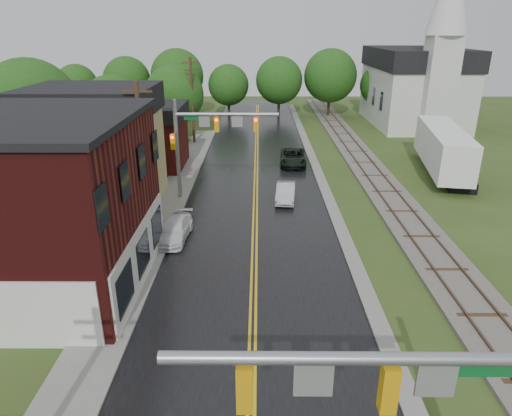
{
  "coord_description": "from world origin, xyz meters",
  "views": [
    {
      "loc": [
        0.25,
        -4.76,
        11.88
      ],
      "look_at": [
        0.11,
        16.23,
        3.5
      ],
      "focal_mm": 32.0,
      "sensor_mm": 36.0,
      "label": 1
    }
  ],
  "objects_px": {
    "tree_left_c": "(114,108)",
    "semi_trailer": "(443,148)",
    "traffic_signal_near": "(425,410)",
    "utility_pole_c": "(192,99)",
    "tree_left_b": "(33,109)",
    "pickup_white": "(174,230)",
    "utility_pole_b": "(143,154)",
    "traffic_signal_far": "(206,132)",
    "suv_dark": "(293,157)",
    "tree_left_e": "(176,96)",
    "church": "(418,79)",
    "sedan_silver": "(286,192)"
  },
  "relations": [
    {
      "from": "tree_left_c",
      "to": "semi_trailer",
      "type": "distance_m",
      "value": 30.57
    },
    {
      "from": "traffic_signal_near",
      "to": "utility_pole_c",
      "type": "relative_size",
      "value": 0.82
    },
    {
      "from": "tree_left_b",
      "to": "semi_trailer",
      "type": "xyz_separation_m",
      "value": [
        33.71,
        1.17,
        -3.39
      ]
    },
    {
      "from": "traffic_signal_near",
      "to": "tree_left_c",
      "type": "distance_m",
      "value": 41.67
    },
    {
      "from": "traffic_signal_near",
      "to": "pickup_white",
      "type": "distance_m",
      "value": 20.24
    },
    {
      "from": "utility_pole_c",
      "to": "utility_pole_b",
      "type": "bearing_deg",
      "value": -90.0
    },
    {
      "from": "traffic_signal_far",
      "to": "pickup_white",
      "type": "xyz_separation_m",
      "value": [
        -1.33,
        -7.05,
        -4.37
      ]
    },
    {
      "from": "tree_left_c",
      "to": "suv_dark",
      "type": "bearing_deg",
      "value": -13.18
    },
    {
      "from": "traffic_signal_far",
      "to": "tree_left_c",
      "type": "relative_size",
      "value": 0.96
    },
    {
      "from": "traffic_signal_far",
      "to": "pickup_white",
      "type": "height_order",
      "value": "traffic_signal_far"
    },
    {
      "from": "utility_pole_b",
      "to": "semi_trailer",
      "type": "relative_size",
      "value": 0.7
    },
    {
      "from": "tree_left_e",
      "to": "church",
      "type": "bearing_deg",
      "value": 15.2
    },
    {
      "from": "traffic_signal_near",
      "to": "suv_dark",
      "type": "bearing_deg",
      "value": 90.15
    },
    {
      "from": "church",
      "to": "sedan_silver",
      "type": "xyz_separation_m",
      "value": [
        -17.8,
        -27.24,
        -5.21
      ]
    },
    {
      "from": "sedan_silver",
      "to": "utility_pole_c",
      "type": "bearing_deg",
      "value": 122.77
    },
    {
      "from": "traffic_signal_far",
      "to": "semi_trailer",
      "type": "height_order",
      "value": "traffic_signal_far"
    },
    {
      "from": "utility_pole_c",
      "to": "pickup_white",
      "type": "distance_m",
      "value": 24.49
    },
    {
      "from": "utility_pole_b",
      "to": "tree_left_c",
      "type": "relative_size",
      "value": 1.18
    },
    {
      "from": "tree_left_c",
      "to": "sedan_silver",
      "type": "height_order",
      "value": "tree_left_c"
    },
    {
      "from": "traffic_signal_far",
      "to": "utility_pole_c",
      "type": "xyz_separation_m",
      "value": [
        -3.33,
        17.0,
        -0.25
      ]
    },
    {
      "from": "tree_left_b",
      "to": "pickup_white",
      "type": "xyz_separation_m",
      "value": [
        13.05,
        -11.95,
        -5.11
      ]
    },
    {
      "from": "pickup_white",
      "to": "traffic_signal_far",
      "type": "bearing_deg",
      "value": 83.49
    },
    {
      "from": "traffic_signal_far",
      "to": "tree_left_c",
      "type": "distance_m",
      "value": 16.56
    },
    {
      "from": "tree_left_b",
      "to": "sedan_silver",
      "type": "bearing_deg",
      "value": -15.09
    },
    {
      "from": "sedan_silver",
      "to": "tree_left_e",
      "type": "bearing_deg",
      "value": 125.21
    },
    {
      "from": "church",
      "to": "traffic_signal_near",
      "type": "bearing_deg",
      "value": -107.72
    },
    {
      "from": "traffic_signal_far",
      "to": "tree_left_b",
      "type": "bearing_deg",
      "value": 161.19
    },
    {
      "from": "sedan_silver",
      "to": "semi_trailer",
      "type": "height_order",
      "value": "semi_trailer"
    },
    {
      "from": "tree_left_b",
      "to": "tree_left_c",
      "type": "xyz_separation_m",
      "value": [
        4.0,
        8.0,
        -1.21
      ]
    },
    {
      "from": "tree_left_e",
      "to": "pickup_white",
      "type": "bearing_deg",
      "value": -81.14
    },
    {
      "from": "utility_pole_b",
      "to": "suv_dark",
      "type": "relative_size",
      "value": 1.8
    },
    {
      "from": "semi_trailer",
      "to": "tree_left_c",
      "type": "bearing_deg",
      "value": 167.05
    },
    {
      "from": "church",
      "to": "traffic_signal_near",
      "type": "relative_size",
      "value": 2.72
    },
    {
      "from": "pickup_white",
      "to": "semi_trailer",
      "type": "relative_size",
      "value": 0.33
    },
    {
      "from": "traffic_signal_far",
      "to": "utility_pole_c",
      "type": "height_order",
      "value": "utility_pole_c"
    },
    {
      "from": "semi_trailer",
      "to": "church",
      "type": "bearing_deg",
      "value": 78.7
    },
    {
      "from": "traffic_signal_near",
      "to": "suv_dark",
      "type": "xyz_separation_m",
      "value": [
        -0.09,
        33.86,
        -4.27
      ]
    },
    {
      "from": "church",
      "to": "sedan_silver",
      "type": "height_order",
      "value": "church"
    },
    {
      "from": "tree_left_e",
      "to": "suv_dark",
      "type": "relative_size",
      "value": 1.63
    },
    {
      "from": "tree_left_b",
      "to": "semi_trailer",
      "type": "bearing_deg",
      "value": 1.98
    },
    {
      "from": "tree_left_e",
      "to": "sedan_silver",
      "type": "bearing_deg",
      "value": -60.35
    },
    {
      "from": "tree_left_e",
      "to": "semi_trailer",
      "type": "height_order",
      "value": "tree_left_e"
    },
    {
      "from": "traffic_signal_near",
      "to": "semi_trailer",
      "type": "bearing_deg",
      "value": 68.25
    },
    {
      "from": "utility_pole_c",
      "to": "tree_left_b",
      "type": "xyz_separation_m",
      "value": [
        -11.05,
        -12.1,
        1.0
      ]
    },
    {
      "from": "tree_left_b",
      "to": "tree_left_e",
      "type": "distance_m",
      "value": 16.67
    },
    {
      "from": "church",
      "to": "pickup_white",
      "type": "relative_size",
      "value": 4.79
    },
    {
      "from": "tree_left_b",
      "to": "pickup_white",
      "type": "relative_size",
      "value": 2.32
    },
    {
      "from": "utility_pole_b",
      "to": "sedan_silver",
      "type": "distance_m",
      "value": 10.86
    },
    {
      "from": "traffic_signal_far",
      "to": "sedan_silver",
      "type": "relative_size",
      "value": 1.93
    },
    {
      "from": "church",
      "to": "utility_pole_c",
      "type": "distance_m",
      "value": 28.54
    }
  ]
}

